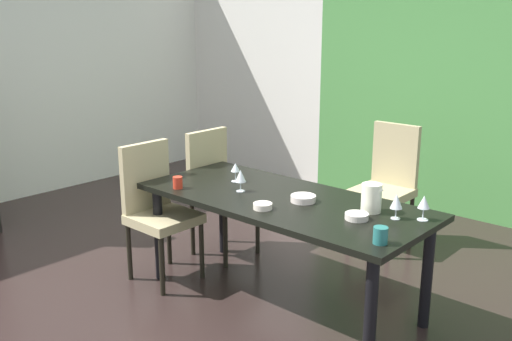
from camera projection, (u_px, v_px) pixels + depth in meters
The scene contains 17 objects.
ground_plane at pixel (194, 290), 4.14m from camera, with size 6.26×5.84×0.02m, color #2C201E.
back_panel_interior at pixel (252, 60), 7.15m from camera, with size 2.19×0.10×2.80m, color silver.
garden_window_panel at pixel (509, 76), 5.13m from camera, with size 4.08×0.10×2.80m, color #4C9045.
dining_table at pixel (282, 209), 3.81m from camera, with size 2.00×0.88×0.75m.
chair_left_far at pixel (217, 186), 4.67m from camera, with size 0.44×0.44×1.02m.
chair_head_far at pixel (387, 180), 4.84m from camera, with size 0.44×0.45×1.04m.
chair_left_near at pixel (156, 205), 4.22m from camera, with size 0.44×0.44×1.02m.
wine_glass_right at pixel (424, 203), 3.34m from camera, with size 0.07×0.07×0.15m.
wine_glass_front at pixel (241, 176), 3.90m from camera, with size 0.08×0.08×0.15m.
wine_glass_south at pixel (397, 202), 3.36m from camera, with size 0.07×0.07×0.15m.
wine_glass_left at pixel (235, 168), 4.14m from camera, with size 0.07×0.07×0.14m.
serving_bowl_west at pixel (303, 198), 3.70m from camera, with size 0.17×0.17×0.04m, color silver.
serving_bowl_near_window at pixel (263, 206), 3.56m from camera, with size 0.12×0.12×0.04m, color white.
serving_bowl_east at pixel (357, 216), 3.38m from camera, with size 0.14×0.14×0.04m, color silver.
cup_north at pixel (380, 235), 3.01m from camera, with size 0.08×0.08×0.09m, color #266D6A.
cup_near_shelf at pixel (178, 183), 3.99m from camera, with size 0.07×0.07×0.08m, color red.
pitcher_corner at pixel (372, 198), 3.49m from camera, with size 0.14×0.13×0.18m.
Camera 1 is at (2.85, -2.51, 1.90)m, focal length 40.00 mm.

